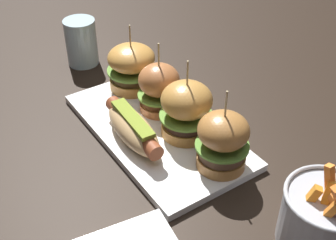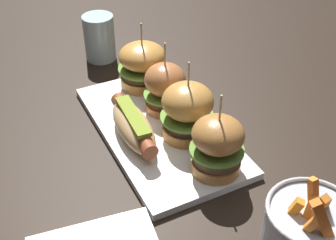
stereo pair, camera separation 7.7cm
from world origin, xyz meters
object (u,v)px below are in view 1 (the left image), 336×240
object	(u,v)px
water_glass	(80,42)
slider_center_left	(159,88)
platter_main	(157,130)
fries_bucket	(324,218)
slider_far_left	(132,67)
slider_far_right	(223,141)
hot_dog	(133,128)
slider_center_right	(186,109)

from	to	relation	value
water_glass	slider_center_left	bearing A→B (deg)	8.02
platter_main	water_glass	size ratio (longest dim) A/B	3.56
platter_main	fries_bucket	bearing A→B (deg)	9.71
slider_far_left	slider_far_right	world-z (taller)	slider_far_right
slider_far_right	platter_main	bearing A→B (deg)	-166.89
platter_main	hot_dog	world-z (taller)	hot_dog
slider_center_left	slider_far_right	size ratio (longest dim) A/B	0.97
slider_far_left	slider_far_right	distance (m)	0.29
fries_bucket	hot_dog	bearing A→B (deg)	-161.34
hot_dog	slider_far_left	world-z (taller)	slider_far_left
slider_center_right	fries_bucket	world-z (taller)	slider_center_right
hot_dog	slider_far_right	bearing A→B (deg)	32.33
platter_main	fries_bucket	distance (m)	0.34
platter_main	slider_far_right	distance (m)	0.16
slider_center_left	slider_center_right	bearing A→B (deg)	-0.24
slider_center_right	water_glass	size ratio (longest dim) A/B	1.40
fries_bucket	water_glass	distance (m)	0.65
slider_far_left	fries_bucket	xyz separation A→B (m)	(0.48, 0.02, -0.01)
platter_main	slider_far_right	xyz separation A→B (m)	(0.14, 0.03, 0.06)
hot_dog	slider_center_right	size ratio (longest dim) A/B	1.16
slider_far_left	fries_bucket	size ratio (longest dim) A/B	1.00
slider_center_left	slider_far_right	bearing A→B (deg)	-0.59
slider_far_right	slider_far_left	bearing A→B (deg)	-179.86
slider_far_left	slider_center_left	world-z (taller)	slider_center_left
slider_far_left	slider_far_right	size ratio (longest dim) A/B	0.95
platter_main	water_glass	world-z (taller)	water_glass
slider_center_right	fries_bucket	bearing A→B (deg)	4.31
fries_bucket	slider_far_right	bearing A→B (deg)	-172.93
slider_far_right	fries_bucket	size ratio (longest dim) A/B	1.05
platter_main	slider_center_left	bearing A→B (deg)	142.14
slider_center_left	slider_far_left	bearing A→B (deg)	-178.45
slider_center_left	water_glass	world-z (taller)	slider_center_left
slider_far_right	hot_dog	bearing A→B (deg)	-147.67
platter_main	fries_bucket	size ratio (longest dim) A/B	2.71
fries_bucket	platter_main	bearing A→B (deg)	-170.29
hot_dog	water_glass	distance (m)	0.33
slider_far_left	slider_far_right	xyz separation A→B (m)	(0.29, 0.00, 0.00)
fries_bucket	water_glass	world-z (taller)	fries_bucket
slider_far_right	fries_bucket	world-z (taller)	slider_far_right
fries_bucket	slider_center_left	bearing A→B (deg)	-176.75
slider_center_right	slider_far_right	world-z (taller)	slider_center_right
platter_main	slider_far_right	world-z (taller)	slider_far_right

